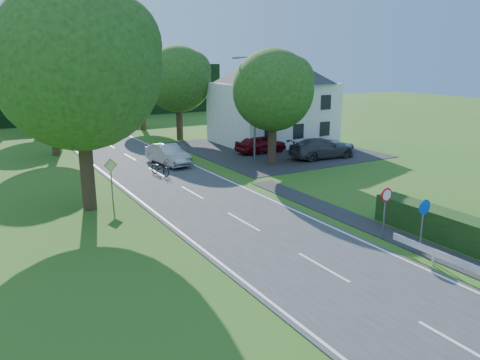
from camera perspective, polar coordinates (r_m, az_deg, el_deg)
road at (r=24.78m, az=-1.98°, el=-3.78°), size 7.00×80.00×0.04m
parking_pad at (r=41.63m, az=4.01°, el=3.77°), size 14.00×16.00×0.04m
line_edge_left at (r=23.49m, az=-8.99°, el=-4.95°), size 0.12×80.00×0.01m
line_edge_right at (r=26.40m, az=4.23°, el=-2.59°), size 0.12×80.00×0.01m
line_centre at (r=24.78m, az=-1.98°, el=-3.73°), size 0.12×80.00×0.01m
tree_main at (r=25.31m, az=-18.81°, el=9.28°), size 9.40×9.40×11.64m
tree_left_far at (r=41.31m, az=-22.00°, el=8.65°), size 7.00×7.00×8.58m
tree_right_far at (r=46.52m, az=-7.50°, el=10.45°), size 7.40×7.40×9.09m
tree_left_back at (r=53.25m, az=-23.50°, el=9.35°), size 6.60×6.60×8.07m
tree_right_back at (r=53.68m, az=-11.88°, el=9.99°), size 6.20×6.20×7.56m
tree_right_mid at (r=34.97m, az=4.01°, el=8.77°), size 7.00×7.00×8.58m
treeline_right at (r=69.53m, az=-14.64°, el=10.60°), size 30.00×5.00×7.00m
house_white at (r=44.63m, az=4.05°, el=10.18°), size 10.60×8.40×8.60m
streetlight at (r=36.38m, az=1.64°, el=9.30°), size 2.03×0.18×8.00m
sign_roundabout at (r=20.34m, az=21.45°, el=-4.09°), size 0.64×0.08×2.37m
sign_speed_limit at (r=21.52m, az=17.35°, el=-2.46°), size 0.64×0.11×2.37m
sign_priority_left at (r=27.22m, az=-15.47°, el=1.09°), size 0.78×0.09×2.44m
moving_car at (r=35.70m, az=-8.76°, el=3.10°), size 2.14×4.83×1.54m
motorcycle at (r=32.53m, az=-9.70°, el=1.44°), size 1.22×2.00×0.99m
parked_car_red at (r=39.87m, az=2.56°, el=4.45°), size 4.49×1.83×1.53m
parked_car_silver_a at (r=42.43m, az=3.14°, el=4.95°), size 4.38×2.58×1.36m
parked_car_grey at (r=38.20m, az=9.92°, el=3.85°), size 5.67×2.67×1.60m
parked_car_silver_b at (r=39.97m, az=11.37°, el=3.99°), size 4.87×3.43×1.23m
parasol at (r=39.94m, az=2.63°, el=4.90°), size 2.57×2.61×2.12m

